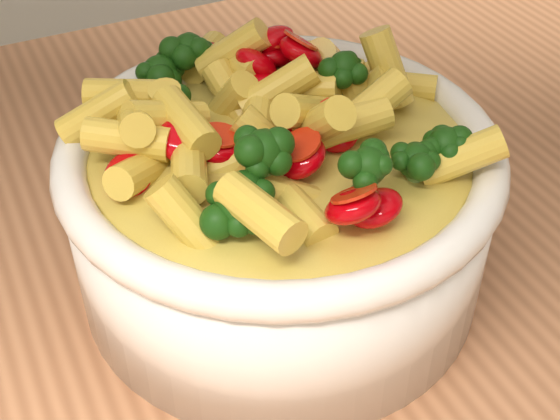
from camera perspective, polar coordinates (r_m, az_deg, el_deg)
name	(u,v)px	position (r m, az deg, el deg)	size (l,w,h in m)	color
table	(415,360)	(0.58, 9.88, -10.77)	(1.20, 0.80, 0.90)	#B5754D
serving_bowl	(280,208)	(0.45, 0.00, 0.13)	(0.24, 0.24, 0.10)	white
pasta_salad	(280,112)	(0.41, 0.00, 7.15)	(0.19, 0.19, 0.04)	#EBCB4A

